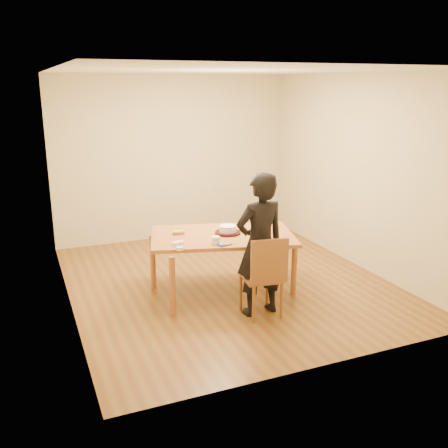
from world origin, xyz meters
name	(u,v)px	position (x,y,z in m)	size (l,w,h in m)	color
room_shell	(217,177)	(0.00, 0.34, 1.35)	(4.00, 4.50, 2.70)	brown
dining_table	(222,236)	(-0.17, -0.27, 0.73)	(1.74, 1.03, 0.04)	brown
dining_chair	(261,277)	(-0.02, -1.05, 0.45)	(0.40, 0.40, 0.04)	brown
cake_plate	(228,233)	(-0.10, -0.26, 0.76)	(0.32, 0.32, 0.02)	#C10C3B
cake	(228,229)	(-0.10, -0.26, 0.81)	(0.21, 0.21, 0.07)	white
frosting_dome	(228,225)	(-0.10, -0.26, 0.86)	(0.21, 0.21, 0.03)	white
frosting_tub	(216,240)	(-0.38, -0.58, 0.80)	(0.10, 0.10, 0.09)	white
frosting_lid	(221,245)	(-0.35, -0.66, 0.76)	(0.10, 0.10, 0.01)	#1918A1
frosting_dollop	(221,244)	(-0.35, -0.66, 0.77)	(0.04, 0.04, 0.02)	white
ramekin_green	(180,248)	(-0.84, -0.64, 0.77)	(0.08, 0.08, 0.04)	white
ramekin_yellow	(181,243)	(-0.76, -0.44, 0.77)	(0.08, 0.08, 0.04)	white
ramekin_multi	(176,244)	(-0.83, -0.46, 0.77)	(0.08, 0.08, 0.04)	white
candy_box_pink	(179,233)	(-0.67, -0.05, 0.76)	(0.14, 0.07, 0.02)	#DF3495
candy_box_green	(178,232)	(-0.67, -0.05, 0.78)	(0.14, 0.07, 0.02)	#4AAF20
spatula	(227,246)	(-0.30, -0.70, 0.76)	(0.17, 0.02, 0.01)	black
person	(260,245)	(-0.02, -1.00, 0.82)	(0.60, 0.39, 1.64)	black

